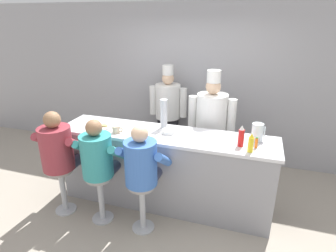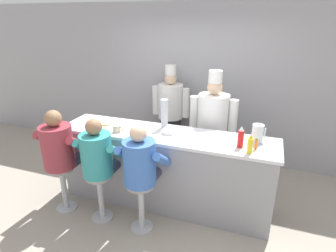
{
  "view_description": "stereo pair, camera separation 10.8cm",
  "coord_description": "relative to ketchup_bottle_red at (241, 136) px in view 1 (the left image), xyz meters",
  "views": [
    {
      "loc": [
        1.06,
        -2.83,
        2.44
      ],
      "look_at": [
        0.06,
        0.3,
        1.17
      ],
      "focal_mm": 30.0,
      "sensor_mm": 36.0,
      "label": 1
    },
    {
      "loc": [
        1.16,
        -2.8,
        2.44
      ],
      "look_at": [
        0.06,
        0.3,
        1.17
      ],
      "focal_mm": 30.0,
      "sensor_mm": 36.0,
      "label": 2
    }
  ],
  "objects": [
    {
      "name": "mustard_bottle_yellow",
      "position": [
        0.11,
        -0.12,
        -0.02
      ],
      "size": [
        0.06,
        0.06,
        0.22
      ],
      "color": "yellow",
      "rests_on": "diner_counter"
    },
    {
      "name": "diner_seated_maroon",
      "position": [
        -2.17,
        -0.47,
        -0.29
      ],
      "size": [
        0.6,
        0.59,
        1.41
      ],
      "color": "#B2B5BA",
      "rests_on": "ground_plane"
    },
    {
      "name": "cook_in_whites_near",
      "position": [
        -1.33,
        1.39,
        -0.23
      ],
      "size": [
        0.67,
        0.43,
        1.71
      ],
      "color": "#232328",
      "rests_on": "ground_plane"
    },
    {
      "name": "water_pitcher_clear",
      "position": [
        0.17,
        0.22,
        -0.01
      ],
      "size": [
        0.16,
        0.14,
        0.22
      ],
      "color": "silver",
      "rests_on": "diner_counter"
    },
    {
      "name": "breakfast_plate",
      "position": [
        -1.8,
        0.04,
        -0.11
      ],
      "size": [
        0.23,
        0.23,
        0.05
      ],
      "color": "white",
      "rests_on": "diner_counter"
    },
    {
      "name": "wall_back",
      "position": [
        -0.96,
        1.69,
        0.18
      ],
      "size": [
        10.0,
        0.06,
        2.7
      ],
      "color": "#99999E",
      "rests_on": "ground_plane"
    },
    {
      "name": "cereal_bowl",
      "position": [
        -0.91,
        0.11,
        -0.1
      ],
      "size": [
        0.17,
        0.17,
        0.05
      ],
      "color": "white",
      "rests_on": "diner_counter"
    },
    {
      "name": "diner_counter",
      "position": [
        -0.96,
        0.1,
        -0.64
      ],
      "size": [
        2.86,
        0.66,
        1.05
      ],
      "color": "gray",
      "rests_on": "ground_plane"
    },
    {
      "name": "cook_in_whites_far",
      "position": [
        -0.47,
        0.78,
        -0.2
      ],
      "size": [
        0.69,
        0.44,
        1.77
      ],
      "color": "#232328",
      "rests_on": "ground_plane"
    },
    {
      "name": "ketchup_bottle_red",
      "position": [
        0.0,
        0.0,
        0.0
      ],
      "size": [
        0.07,
        0.07,
        0.26
      ],
      "color": "red",
      "rests_on": "diner_counter"
    },
    {
      "name": "diner_seated_teal",
      "position": [
        -1.61,
        -0.47,
        -0.31
      ],
      "size": [
        0.57,
        0.56,
        1.37
      ],
      "color": "#B2B5BA",
      "rests_on": "ground_plane"
    },
    {
      "name": "ground_plane",
      "position": [
        -0.96,
        -0.23,
        -1.17
      ],
      "size": [
        20.0,
        20.0,
        0.0
      ],
      "primitive_type": "plane",
      "color": "#9E9384"
    },
    {
      "name": "coffee_mug_tan",
      "position": [
        -1.56,
        -0.08,
        -0.07
      ],
      "size": [
        0.15,
        0.1,
        0.09
      ],
      "color": "beige",
      "rests_on": "diner_counter"
    },
    {
      "name": "diner_seated_blue",
      "position": [
        -1.04,
        -0.47,
        -0.31
      ],
      "size": [
        0.57,
        0.56,
        1.37
      ],
      "color": "#B2B5BA",
      "rests_on": "ground_plane"
    },
    {
      "name": "cup_stack_steel",
      "position": [
        -1.03,
        0.28,
        0.08
      ],
      "size": [
        0.1,
        0.1,
        0.39
      ],
      "color": "#B7BABF",
      "rests_on": "diner_counter"
    },
    {
      "name": "hot_sauce_bottle_orange",
      "position": [
        0.17,
        0.01,
        -0.06
      ],
      "size": [
        0.03,
        0.03,
        0.13
      ],
      "color": "orange",
      "rests_on": "diner_counter"
    }
  ]
}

